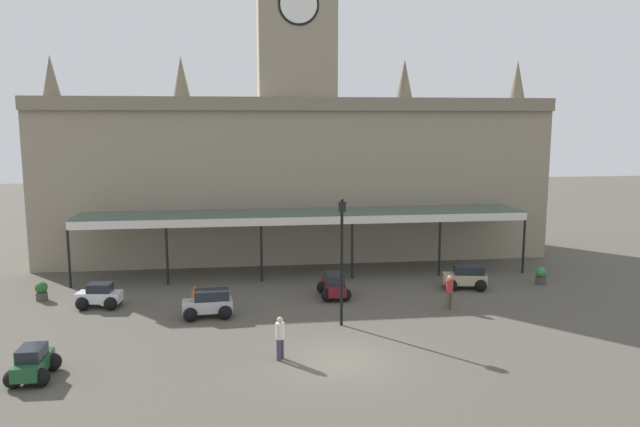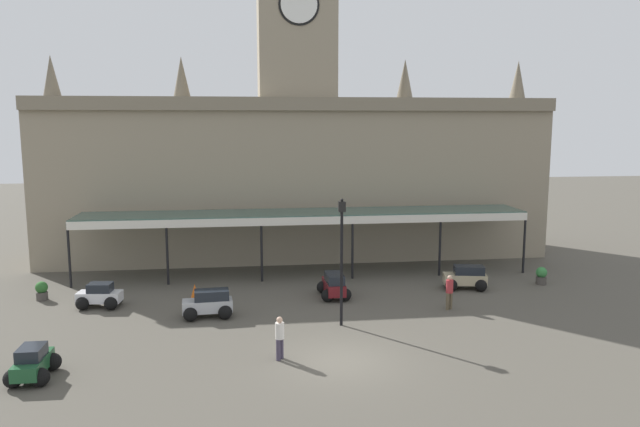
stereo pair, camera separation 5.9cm
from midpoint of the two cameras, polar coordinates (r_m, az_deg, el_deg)
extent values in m
plane|color=#4F4B41|center=(23.52, 1.97, -13.61)|extent=(140.00, 140.00, 0.00)
cube|color=gray|center=(40.43, -2.30, 3.34)|extent=(32.23, 6.25, 10.32)
cube|color=gray|center=(37.01, -1.89, 10.23)|extent=(32.23, 0.30, 0.80)
cube|color=gray|center=(40.67, -2.39, 16.89)|extent=(4.80, 4.80, 8.82)
cylinder|color=white|center=(38.42, -2.06, 18.98)|extent=(2.20, 0.12, 2.20)
cylinder|color=black|center=(38.46, -2.06, 18.97)|extent=(2.46, 0.06, 2.46)
cone|color=#6E6554|center=(41.80, -23.93, 11.66)|extent=(1.10, 1.10, 2.60)
cone|color=#6E6554|center=(40.35, -12.92, 12.31)|extent=(1.10, 1.10, 2.60)
cone|color=#6E6554|center=(41.62, 7.87, 12.33)|extent=(1.10, 1.10, 2.60)
cone|color=#6E6554|center=(44.32, 17.94, 11.77)|extent=(1.10, 1.10, 2.60)
cube|color=#38564C|center=(35.36, -1.51, 0.04)|extent=(25.69, 3.20, 0.16)
cube|color=silver|center=(33.82, -1.23, -0.70)|extent=(25.69, 0.12, 0.44)
cylinder|color=black|center=(35.31, -22.49, -3.68)|extent=(0.14, 0.14, 3.53)
cylinder|color=black|center=(34.33, -14.17, -3.61)|extent=(0.14, 0.14, 3.53)
cylinder|color=black|center=(34.10, -5.55, -3.47)|extent=(0.14, 0.14, 3.53)
cylinder|color=black|center=(34.63, 2.98, -3.25)|extent=(0.14, 0.14, 3.53)
cylinder|color=black|center=(35.90, 11.09, -2.97)|extent=(0.14, 0.14, 3.53)
cylinder|color=black|center=(37.83, 18.49, -2.67)|extent=(0.14, 0.14, 3.53)
cube|color=#B2B5BA|center=(28.63, -10.54, -8.48)|extent=(2.31, 1.06, 0.55)
cube|color=#1E232B|center=(28.49, -10.16, -7.50)|extent=(1.61, 0.94, 0.45)
sphere|color=black|center=(28.27, -12.10, -9.23)|extent=(0.64, 0.64, 0.64)
sphere|color=black|center=(29.13, -12.09, -8.69)|extent=(0.64, 0.64, 0.64)
sphere|color=black|center=(28.28, -8.92, -9.12)|extent=(0.64, 0.64, 0.64)
sphere|color=black|center=(29.14, -9.01, -8.59)|extent=(0.64, 0.64, 0.64)
cube|color=silver|center=(31.46, -19.99, -7.34)|extent=(2.14, 1.10, 0.50)
cube|color=#1E232B|center=(31.32, -19.95, -6.53)|extent=(1.18, 0.92, 0.42)
sphere|color=black|center=(31.34, -21.41, -7.86)|extent=(0.64, 0.64, 0.64)
sphere|color=black|center=(32.13, -20.87, -7.42)|extent=(0.64, 0.64, 0.64)
sphere|color=black|center=(30.90, -19.04, -7.96)|extent=(0.64, 0.64, 0.64)
sphere|color=black|center=(31.70, -18.55, -7.52)|extent=(0.64, 0.64, 0.64)
cube|color=tan|center=(33.62, 13.33, -5.97)|extent=(2.38, 1.32, 0.55)
cube|color=#1E232B|center=(33.54, 13.70, -5.14)|extent=(1.68, 1.12, 0.45)
sphere|color=black|center=(33.13, 12.11, -6.56)|extent=(0.64, 0.64, 0.64)
sphere|color=black|center=(33.99, 11.90, -6.16)|extent=(0.64, 0.64, 0.64)
sphere|color=black|center=(33.39, 14.76, -6.53)|extent=(0.64, 0.64, 0.64)
sphere|color=black|center=(34.25, 14.48, -6.14)|extent=(0.64, 0.64, 0.64)
cube|color=maroon|center=(31.27, 1.23, -6.85)|extent=(0.95, 2.27, 0.55)
cube|color=#1E232B|center=(30.94, 1.30, -6.06)|extent=(0.86, 1.57, 0.45)
sphere|color=black|center=(31.99, 0.19, -6.91)|extent=(0.64, 0.64, 0.64)
sphere|color=black|center=(32.14, 1.79, -6.84)|extent=(0.64, 0.64, 0.64)
sphere|color=black|center=(30.52, 0.64, -7.68)|extent=(0.64, 0.64, 0.64)
sphere|color=black|center=(30.67, 2.31, -7.60)|extent=(0.64, 0.64, 0.64)
cube|color=#1E512D|center=(24.01, -25.32, -12.67)|extent=(0.88, 2.05, 0.50)
cube|color=#1E232B|center=(23.81, -25.43, -11.67)|extent=(0.80, 1.10, 0.42)
sphere|color=black|center=(24.81, -25.80, -12.50)|extent=(0.64, 0.64, 0.64)
sphere|color=black|center=(24.55, -23.80, -12.59)|extent=(0.64, 0.64, 0.64)
sphere|color=black|center=(23.63, -26.85, -13.64)|extent=(0.64, 0.64, 0.64)
sphere|color=black|center=(23.35, -24.75, -13.76)|extent=(0.64, 0.64, 0.64)
cylinder|color=brown|center=(29.88, 11.79, -8.05)|extent=(0.17, 0.17, 0.82)
cylinder|color=brown|center=(30.04, 12.06, -7.97)|extent=(0.17, 0.17, 0.82)
cylinder|color=#A52D33|center=(29.76, 11.97, -6.68)|extent=(0.34, 0.34, 0.62)
sphere|color=tan|center=(29.66, 12.00, -5.89)|extent=(0.23, 0.23, 0.23)
cylinder|color=#3F384C|center=(23.44, -3.96, -12.62)|extent=(0.17, 0.17, 0.82)
cylinder|color=#3F384C|center=(23.62, -3.68, -12.45)|extent=(0.17, 0.17, 0.82)
cylinder|color=silver|center=(23.28, -3.84, -10.89)|extent=(0.34, 0.34, 0.62)
sphere|color=tan|center=(23.14, -3.85, -9.89)|extent=(0.23, 0.23, 0.23)
cylinder|color=black|center=(26.57, 1.97, -5.23)|extent=(0.13, 0.13, 5.06)
cube|color=black|center=(26.04, 2.00, 0.65)|extent=(0.30, 0.30, 0.44)
sphere|color=black|center=(26.01, 2.01, 1.26)|extent=(0.14, 0.14, 0.14)
cone|color=orange|center=(31.89, -11.70, -7.09)|extent=(0.40, 0.40, 0.69)
cylinder|color=#47423D|center=(33.81, -24.63, -7.05)|extent=(0.56, 0.56, 0.42)
sphere|color=#2A6027|center=(33.70, -24.68, -6.31)|extent=(0.60, 0.60, 0.60)
cylinder|color=#47423D|center=(35.88, 19.91, -5.89)|extent=(0.56, 0.56, 0.42)
sphere|color=#347C3B|center=(35.77, 19.94, -5.19)|extent=(0.60, 0.60, 0.60)
camera|label=1|loc=(0.03, -90.06, -0.01)|focal=34.20mm
camera|label=2|loc=(0.03, 89.94, 0.01)|focal=34.20mm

